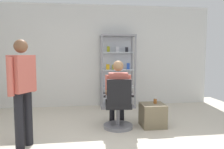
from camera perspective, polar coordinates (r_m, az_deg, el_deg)
back_wall at (r=5.96m, az=-2.80°, el=4.83°), size 6.00×0.10×2.70m
display_cabinet_main at (r=5.79m, az=1.37°, el=0.95°), size 0.90×0.45×1.90m
office_chair at (r=4.17m, az=1.66°, el=-8.78°), size 0.58×0.56×0.96m
seated_shopkeeper at (r=4.26m, az=1.51°, el=-4.08°), size 0.51×0.59×1.29m
storage_crate at (r=4.41m, az=10.51°, el=-10.35°), size 0.45×0.45×0.45m
tea_glass at (r=4.39m, az=11.17°, el=-6.83°), size 0.07×0.07×0.09m
standing_customer at (r=3.53m, az=-22.29°, el=-2.90°), size 0.37×0.46×1.63m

